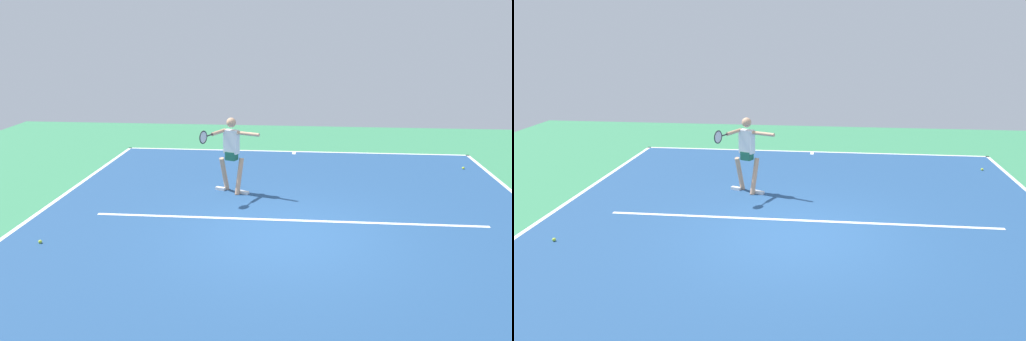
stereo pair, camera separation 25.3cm
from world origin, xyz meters
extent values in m
plane|color=#388456|center=(0.00, 0.00, 0.00)|extent=(22.10, 22.10, 0.00)
cube|color=navy|center=(0.00, 0.00, 0.00)|extent=(10.63, 13.62, 0.00)
cube|color=white|center=(0.00, -6.76, 0.00)|extent=(10.63, 0.10, 0.01)
cube|color=white|center=(5.26, 0.00, 0.00)|extent=(0.10, 13.62, 0.01)
cube|color=white|center=(0.00, -0.78, 0.00)|extent=(7.97, 0.10, 0.01)
cube|color=white|center=(0.00, -6.56, 0.00)|extent=(0.10, 0.30, 0.01)
cylinder|color=tan|center=(1.19, -2.45, 0.41)|extent=(0.23, 0.36, 0.86)
cube|color=white|center=(1.08, -2.41, 0.04)|extent=(0.26, 0.18, 0.07)
cylinder|color=tan|center=(1.57, -2.61, 0.41)|extent=(0.23, 0.36, 0.86)
cube|color=white|center=(1.68, -2.66, 0.04)|extent=(0.26, 0.18, 0.07)
cube|color=#1E664C|center=(1.38, -2.53, 0.89)|extent=(0.30, 0.28, 0.20)
cube|color=white|center=(1.38, -2.53, 1.22)|extent=(0.38, 0.30, 0.55)
sphere|color=tan|center=(1.38, -2.53, 1.67)|extent=(0.22, 0.22, 0.22)
cylinder|color=tan|center=(0.97, -2.36, 1.45)|extent=(0.54, 0.29, 0.08)
cylinder|color=tan|center=(1.64, -2.34, 1.48)|extent=(0.29, 0.54, 0.08)
cylinder|color=black|center=(1.79, -1.99, 1.48)|extent=(0.11, 0.21, 0.03)
torus|color=black|center=(1.88, -1.76, 1.48)|extent=(0.13, 0.28, 0.29)
cylinder|color=silver|center=(1.88, -1.76, 1.48)|extent=(0.10, 0.23, 0.25)
sphere|color=#C6E53D|center=(4.45, 0.80, 0.03)|extent=(0.07, 0.07, 0.07)
sphere|color=#CCE033|center=(-4.68, -5.13, 0.03)|extent=(0.07, 0.07, 0.07)
camera|label=1|loc=(-0.28, 9.25, 3.86)|focal=36.87mm
camera|label=2|loc=(-0.54, 9.22, 3.86)|focal=36.87mm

